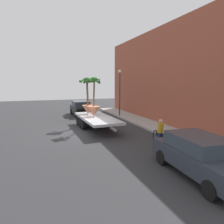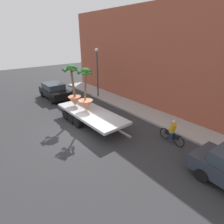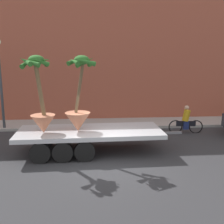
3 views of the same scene
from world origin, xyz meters
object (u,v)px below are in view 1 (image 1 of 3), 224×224
Objects in this scene: flatbed_trailer at (96,119)px; potted_palm_rear at (87,99)px; potted_palm_middle at (94,103)px; parked_car at (201,155)px; street_lamp at (120,87)px; cyclist at (160,133)px; trailing_car at (81,108)px.

potted_palm_rear is (-1.69, -0.27, 1.46)m from flatbed_trailer.
potted_palm_middle reaches higher than parked_car.
street_lamp is (-2.83, 4.14, 1.01)m from potted_palm_rear.
cyclist is at bearing 25.34° from flatbed_trailer.
potted_palm_middle is 0.76× the size of trailing_car.
street_lamp reaches higher than cyclist.
potted_palm_middle is (-0.18, -0.09, 1.27)m from flatbed_trailer.
cyclist is 4.31m from parked_car.
potted_palm_rear is 5.59m from trailing_car.
flatbed_trailer is 9.73m from parked_car.
flatbed_trailer is at bearing 28.17° from potted_palm_middle.
potted_palm_middle is at bearing 6.55° from potted_palm_rear.
street_lamp reaches higher than potted_palm_rear.
trailing_car is at bearing -175.05° from parked_car.
trailing_car is 5.07m from street_lamp.
cyclist is (5.38, 2.55, -0.10)m from flatbed_trailer.
potted_palm_middle is 0.67× the size of parked_car.
potted_palm_rear is at bearing -173.45° from potted_palm_middle.
parked_car is (9.77, 1.76, -1.21)m from potted_palm_middle.
flatbed_trailer is at bearing -170.18° from parked_car.
parked_car reaches higher than cyclist.
potted_palm_middle is at bearing -151.83° from flatbed_trailer.
trailing_car is at bearing -125.04° from street_lamp.
cyclist is (5.55, 2.64, -1.37)m from potted_palm_middle.
potted_palm_rear is 1.00× the size of potted_palm_middle.
potted_palm_middle is 10.00m from parked_car.
cyclist is 0.38× the size of street_lamp.
flatbed_trailer is 7.09m from trailing_car.
parked_car is at bearing 10.19° from potted_palm_middle.
street_lamp is at bearing 171.11° from parked_car.
parked_car is (4.22, -0.89, 0.16)m from cyclist.
potted_palm_rear is 0.67× the size of parked_car.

